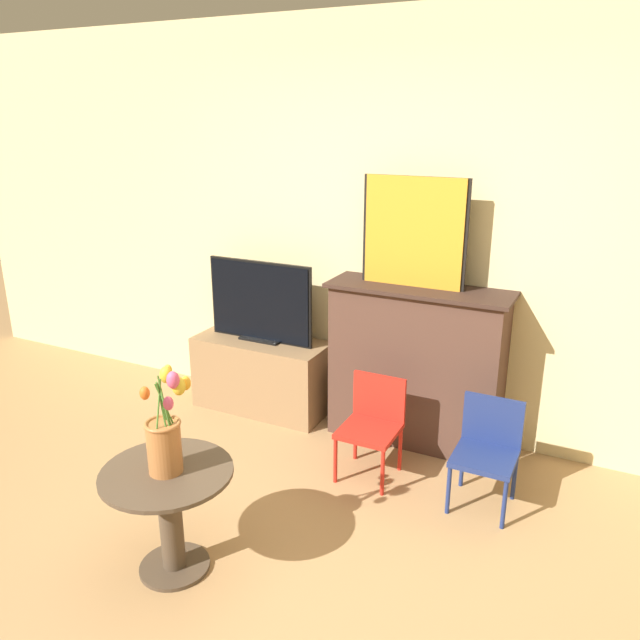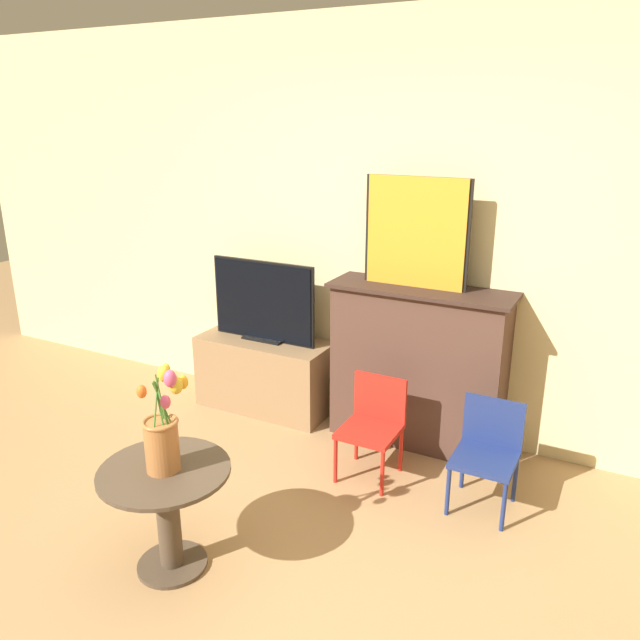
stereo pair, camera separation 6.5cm
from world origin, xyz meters
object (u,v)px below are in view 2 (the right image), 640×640
object	(u,v)px
painting	(416,233)
chair_red	(373,421)
tv_monitor	(263,302)
chair_blue	(488,448)
vase_tulips	(163,434)

from	to	relation	value
painting	chair_red	world-z (taller)	painting
tv_monitor	chair_red	bearing A→B (deg)	-23.49
chair_blue	vase_tulips	distance (m)	1.75
painting	chair_red	size ratio (longest dim) A/B	1.12
painting	vase_tulips	size ratio (longest dim) A/B	1.32
chair_red	vase_tulips	bearing A→B (deg)	-113.08
painting	vase_tulips	xyz separation A→B (m)	(-0.55, -1.73, -0.68)
painting	chair_red	bearing A→B (deg)	-93.81
chair_red	vase_tulips	distance (m)	1.37
painting	chair_red	distance (m)	1.17
chair_blue	vase_tulips	bearing A→B (deg)	-134.55
tv_monitor	chair_red	xyz separation A→B (m)	(1.05, -0.46, -0.47)
tv_monitor	chair_blue	size ratio (longest dim) A/B	1.34
chair_red	chair_blue	xyz separation A→B (m)	(0.68, 0.00, 0.00)
tv_monitor	chair_blue	distance (m)	1.85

